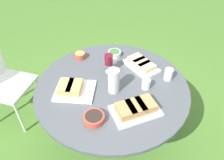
% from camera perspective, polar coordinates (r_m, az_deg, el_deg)
% --- Properties ---
extents(ground_plane, '(40.00, 40.00, 0.00)m').
position_cam_1_polar(ground_plane, '(2.39, 0.00, -14.81)').
color(ground_plane, '#4C7A2D').
extents(dining_table, '(1.28, 1.28, 0.75)m').
position_cam_1_polar(dining_table, '(1.89, 0.00, -3.77)').
color(dining_table, '#4C4C51').
rests_on(dining_table, ground_plane).
extents(chair_near_left, '(0.57, 0.56, 0.89)m').
position_cam_1_polar(chair_near_left, '(2.51, -27.12, 0.25)').
color(chair_near_left, white).
rests_on(chair_near_left, ground_plane).
extents(water_pitcher, '(0.10, 0.09, 0.21)m').
position_cam_1_polar(water_pitcher, '(1.70, 0.45, -0.20)').
color(water_pitcher, silver).
rests_on(water_pitcher, dining_table).
extents(wine_glass, '(0.07, 0.07, 0.18)m').
position_cam_1_polar(wine_glass, '(1.88, -0.86, 5.20)').
color(wine_glass, silver).
rests_on(wine_glass, dining_table).
extents(platter_bread_main, '(0.39, 0.40, 0.07)m').
position_cam_1_polar(platter_bread_main, '(1.77, -10.31, -2.25)').
color(platter_bread_main, white).
rests_on(platter_bread_main, dining_table).
extents(platter_charcuterie, '(0.28, 0.36, 0.07)m').
position_cam_1_polar(platter_charcuterie, '(2.01, 7.66, 4.10)').
color(platter_charcuterie, white).
rests_on(platter_charcuterie, dining_table).
extents(platter_sandwich_side, '(0.42, 0.37, 0.08)m').
position_cam_1_polar(platter_sandwich_side, '(1.60, 6.22, -7.41)').
color(platter_sandwich_side, white).
rests_on(platter_sandwich_side, dining_table).
extents(bowl_fries, '(0.10, 0.10, 0.06)m').
position_cam_1_polar(bowl_fries, '(2.13, -8.35, 6.40)').
color(bowl_fries, '#B74733').
rests_on(bowl_fries, dining_table).
extents(bowl_salad, '(0.13, 0.13, 0.05)m').
position_cam_1_polar(bowl_salad, '(2.14, 0.66, 6.96)').
color(bowl_salad, silver).
rests_on(bowl_salad, dining_table).
extents(bowl_olives, '(0.15, 0.15, 0.05)m').
position_cam_1_polar(bowl_olives, '(1.55, -4.75, -9.81)').
color(bowl_olives, '#B74733').
rests_on(bowl_olives, dining_table).
extents(cup_water_near, '(0.07, 0.07, 0.11)m').
position_cam_1_polar(cup_water_near, '(1.91, 14.53, 1.44)').
color(cup_water_near, silver).
rests_on(cup_water_near, dining_table).
extents(cup_water_far, '(0.07, 0.07, 0.09)m').
position_cam_1_polar(cup_water_far, '(1.79, 8.90, -1.00)').
color(cup_water_far, silver).
rests_on(cup_water_far, dining_table).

